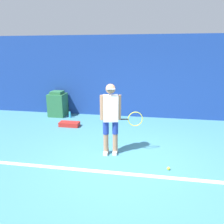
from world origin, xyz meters
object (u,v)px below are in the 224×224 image
object	(u,v)px
tennis_ball	(168,168)
water_bottle	(70,114)
tennis_player	(111,116)
covered_chair	(58,104)
equipment_bag	(69,124)

from	to	relation	value
tennis_ball	water_bottle	bearing A→B (deg)	135.87
tennis_player	water_bottle	world-z (taller)	tennis_player
tennis_ball	water_bottle	xyz separation A→B (m)	(-3.34, 3.24, 0.09)
tennis_player	tennis_ball	xyz separation A→B (m)	(1.30, -0.55, -0.91)
covered_chair	tennis_player	bearing A→B (deg)	-48.26
tennis_player	tennis_ball	bearing A→B (deg)	-36.23
tennis_ball	equipment_bag	distance (m)	3.79
tennis_player	covered_chair	size ratio (longest dim) A/B	1.77
tennis_player	covered_chair	distance (m)	3.89
tennis_ball	water_bottle	size ratio (longest dim) A/B	0.26
tennis_ball	covered_chair	world-z (taller)	covered_chair
tennis_player	covered_chair	world-z (taller)	tennis_player
tennis_player	water_bottle	xyz separation A→B (m)	(-2.04, 2.69, -0.82)
tennis_ball	tennis_player	bearing A→B (deg)	157.25
tennis_player	tennis_ball	distance (m)	1.68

